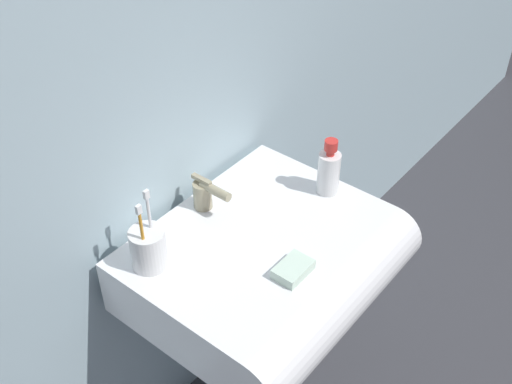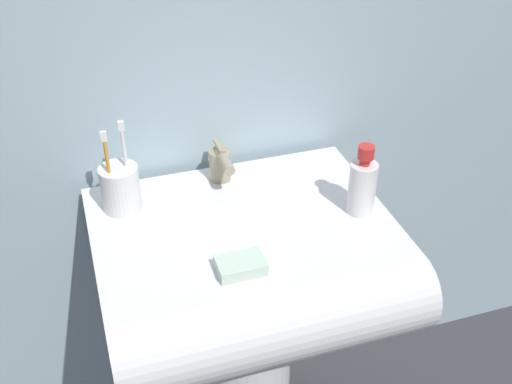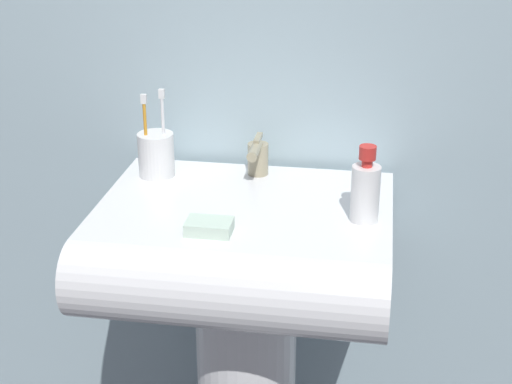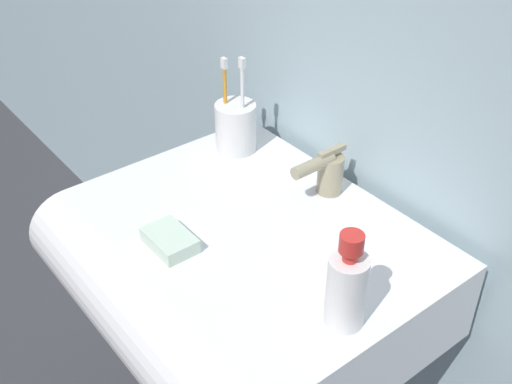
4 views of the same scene
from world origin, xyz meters
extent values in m
cube|color=white|center=(0.00, 0.00, 0.67)|extent=(0.58, 0.42, 0.15)
cylinder|color=white|center=(0.00, -0.21, 0.67)|extent=(0.58, 0.15, 0.15)
cylinder|color=tan|center=(0.00, 0.16, 0.78)|extent=(0.05, 0.05, 0.07)
cylinder|color=tan|center=(0.00, 0.12, 0.82)|extent=(0.02, 0.08, 0.02)
cube|color=tan|center=(0.00, 0.16, 0.83)|extent=(0.01, 0.06, 0.01)
cylinder|color=white|center=(-0.22, 0.12, 0.79)|extent=(0.08, 0.08, 0.09)
cylinder|color=orange|center=(-0.23, 0.11, 0.84)|extent=(0.01, 0.01, 0.15)
cube|color=white|center=(-0.23, 0.11, 0.92)|extent=(0.01, 0.01, 0.02)
cylinder|color=white|center=(-0.20, 0.12, 0.84)|extent=(0.01, 0.01, 0.16)
cube|color=white|center=(-0.20, 0.12, 0.93)|extent=(0.01, 0.01, 0.02)
cylinder|color=white|center=(0.24, -0.04, 0.80)|extent=(0.05, 0.05, 0.11)
cylinder|color=red|center=(0.24, -0.04, 0.86)|extent=(0.02, 0.02, 0.01)
cylinder|color=red|center=(0.24, -0.04, 0.88)|extent=(0.03, 0.03, 0.03)
cube|color=silver|center=(-0.04, -0.14, 0.76)|extent=(0.09, 0.06, 0.02)
camera|label=1|loc=(-0.84, -0.68, 1.75)|focal=45.00mm
camera|label=2|loc=(-0.28, -0.97, 1.51)|focal=45.00mm
camera|label=3|loc=(0.25, -1.41, 1.39)|focal=55.00mm
camera|label=4|loc=(0.64, -0.51, 1.39)|focal=45.00mm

